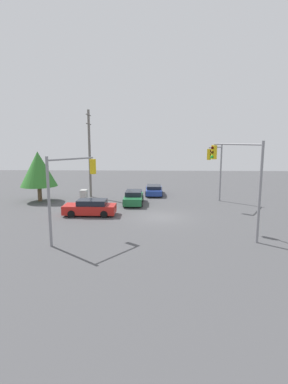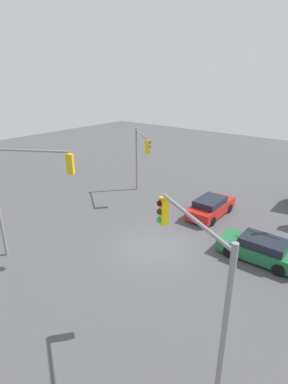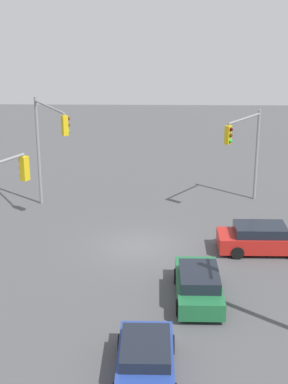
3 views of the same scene
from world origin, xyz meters
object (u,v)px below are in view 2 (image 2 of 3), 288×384
object	(u,v)px
traffic_signal_main	(24,183)
traffic_signal_cross	(141,152)
sedan_red	(211,207)
traffic_signal_aux	(195,271)
sedan_green	(260,249)

from	to	relation	value
traffic_signal_main	traffic_signal_cross	bearing A→B (deg)	66.15
sedan_red	traffic_signal_main	size ratio (longest dim) A/B	0.69
traffic_signal_aux	sedan_green	bearing A→B (deg)	-57.52
traffic_signal_cross	traffic_signal_aux	bearing A→B (deg)	-8.22
sedan_red	traffic_signal_aux	world-z (taller)	traffic_signal_aux
sedan_green	traffic_signal_main	size ratio (longest dim) A/B	0.67
sedan_green	traffic_signal_aux	size ratio (longest dim) A/B	0.73
traffic_signal_cross	traffic_signal_aux	world-z (taller)	traffic_signal_aux
sedan_red	traffic_signal_cross	size ratio (longest dim) A/B	0.81
sedan_red	sedan_green	distance (m)	6.07
sedan_red	sedan_green	world-z (taller)	sedan_red
traffic_signal_main	traffic_signal_aux	xyz separation A→B (m)	(10.72, -0.60, -0.33)
traffic_signal_cross	traffic_signal_aux	size ratio (longest dim) A/B	0.93
sedan_red	sedan_green	xyz separation A→B (m)	(4.92, -3.56, -0.01)
traffic_signal_main	traffic_signal_cross	world-z (taller)	traffic_signal_main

